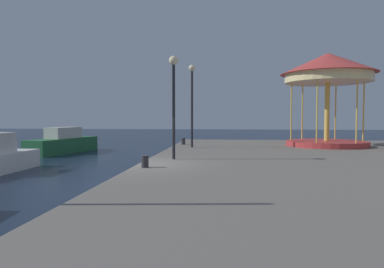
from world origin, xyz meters
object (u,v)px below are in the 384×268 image
at_px(motorboat_green, 63,143).
at_px(lamp_post_near_edge, 174,88).
at_px(carousel, 328,77).
at_px(lamp_post_mid_promenade, 192,92).
at_px(bollard_south, 183,141).
at_px(bollard_north, 145,161).

bearing_deg(motorboat_green, lamp_post_near_edge, -45.31).
bearing_deg(carousel, motorboat_green, 172.76).
xyz_separation_m(lamp_post_mid_promenade, bollard_south, (-0.73, 1.95, -2.89)).
height_order(lamp_post_near_edge, bollard_north, lamp_post_near_edge).
relative_size(motorboat_green, lamp_post_near_edge, 1.49).
bearing_deg(motorboat_green, bollard_south, -12.15).
height_order(motorboat_green, lamp_post_near_edge, lamp_post_near_edge).
height_order(carousel, bollard_south, carousel).
distance_m(lamp_post_mid_promenade, bollard_north, 8.38).
height_order(lamp_post_near_edge, bollard_south, lamp_post_near_edge).
bearing_deg(bollard_north, bollard_south, 89.71).
bearing_deg(lamp_post_near_edge, motorboat_green, 134.69).
height_order(motorboat_green, bollard_south, motorboat_green).
xyz_separation_m(motorboat_green, lamp_post_mid_promenade, (9.38, -3.81, 3.21)).
height_order(motorboat_green, carousel, carousel).
bearing_deg(lamp_post_near_edge, bollard_south, 94.25).
xyz_separation_m(motorboat_green, carousel, (17.09, -2.17, 4.13)).
bearing_deg(lamp_post_mid_promenade, carousel, 11.99).
relative_size(lamp_post_near_edge, lamp_post_mid_promenade, 0.89).
bearing_deg(bollard_south, carousel, -2.10).
bearing_deg(carousel, lamp_post_near_edge, -137.92).
relative_size(lamp_post_near_edge, bollard_south, 10.17).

